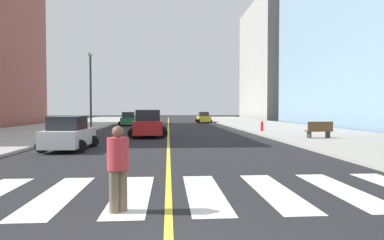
# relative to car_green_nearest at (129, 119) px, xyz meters

# --- Properties ---
(sidewalk_kerb_east) EXTENTS (10.00, 120.00, 0.15)m
(sidewalk_kerb_east) POSITION_rel_car_green_nearest_xyz_m (17.25, -18.27, -0.74)
(sidewalk_kerb_east) COLOR #9E9B93
(sidewalk_kerb_east) RESTS_ON ground
(crosswalk_paint) EXTENTS (13.50, 4.00, 0.01)m
(crosswalk_paint) POSITION_rel_car_green_nearest_xyz_m (5.05, -34.27, -0.81)
(crosswalk_paint) COLOR silver
(crosswalk_paint) RESTS_ON ground
(lane_divider_paint) EXTENTS (0.16, 80.00, 0.01)m
(lane_divider_paint) POSITION_rel_car_green_nearest_xyz_m (5.05, 1.73, -0.81)
(lane_divider_paint) COLOR yellow
(lane_divider_paint) RESTS_ON ground
(parking_garage_concrete) EXTENTS (18.00, 24.00, 25.25)m
(parking_garage_concrete) POSITION_rel_car_green_nearest_xyz_m (32.37, 29.52, 11.81)
(parking_garage_concrete) COLOR #9E9B93
(parking_garage_concrete) RESTS_ON ground
(car_green_nearest) EXTENTS (2.49, 3.93, 1.74)m
(car_green_nearest) POSITION_rel_car_green_nearest_xyz_m (0.00, 0.00, 0.00)
(car_green_nearest) COLOR #236B42
(car_green_nearest) RESTS_ON ground
(car_red_second) EXTENTS (2.99, 4.67, 2.05)m
(car_red_second) POSITION_rel_car_green_nearest_xyz_m (3.51, -17.32, 0.15)
(car_red_second) COLOR red
(car_red_second) RESTS_ON ground
(car_yellow_third) EXTENTS (2.44, 3.81, 1.67)m
(car_yellow_third) POSITION_rel_car_green_nearest_xyz_m (10.51, 8.36, -0.03)
(car_yellow_third) COLOR gold
(car_yellow_third) RESTS_ON ground
(car_white_fourth) EXTENTS (2.50, 3.95, 1.75)m
(car_white_fourth) POSITION_rel_car_green_nearest_xyz_m (-0.07, -25.14, 0.00)
(car_white_fourth) COLOR silver
(car_white_fourth) RESTS_ON ground
(park_bench) EXTENTS (1.83, 0.66, 1.12)m
(park_bench) POSITION_rel_car_green_nearest_xyz_m (15.23, -20.93, -0.12)
(park_bench) COLOR brown
(park_bench) RESTS_ON sidewalk_kerb_east
(pedestrian_crossing) EXTENTS (0.44, 0.44, 1.77)m
(pedestrian_crossing) POSITION_rel_car_green_nearest_xyz_m (4.02, -35.71, 0.16)
(pedestrian_crossing) COLOR brown
(pedestrian_crossing) RESTS_ON ground
(fire_hydrant) EXTENTS (0.26, 0.26, 0.89)m
(fire_hydrant) POSITION_rel_car_green_nearest_xyz_m (13.38, -13.69, -0.23)
(fire_hydrant) COLOR red
(fire_hydrant) RESTS_ON sidewalk_kerb_east
(street_lamp) EXTENTS (0.44, 0.44, 7.82)m
(street_lamp) POSITION_rel_car_green_nearest_xyz_m (-2.94, -7.79, 3.92)
(street_lamp) COLOR #38383D
(street_lamp) RESTS_ON sidewalk_kerb_west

